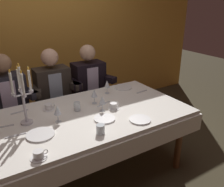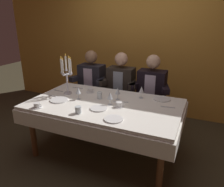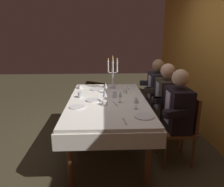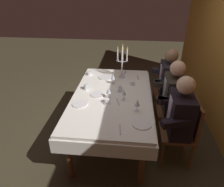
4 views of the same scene
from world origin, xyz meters
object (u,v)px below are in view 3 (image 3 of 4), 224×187
object	(u,v)px
dinner_plate_1	(144,116)
wine_glass_1	(105,94)
dining_table	(108,108)
candelabra	(113,73)
wine_glass_0	(136,100)
seated_diner_0	(157,88)
dinner_plate_0	(93,100)
coffee_cup_2	(104,103)
wine_glass_2	(106,86)
dinner_plate_3	(97,89)
wine_glass_3	(120,94)
seated_diner_2	(178,109)
coffee_cup_1	(125,91)
water_tumbler_0	(115,94)
water_tumbler_1	(80,95)
coffee_cup_0	(80,87)
seated_diner_1	(166,97)
dinner_plate_2	(77,107)

from	to	relation	value
dinner_plate_1	wine_glass_1	size ratio (longest dim) A/B	1.38
dining_table	candelabra	size ratio (longest dim) A/B	3.43
wine_glass_0	seated_diner_0	distance (m)	1.17
dinner_plate_0	coffee_cup_2	bearing A→B (deg)	38.03
wine_glass_2	dinner_plate_3	bearing A→B (deg)	-145.32
wine_glass_3	seated_diner_2	distance (m)	0.78
dinner_plate_0	wine_glass_3	distance (m)	0.40
dining_table	wine_glass_1	bearing A→B (deg)	-20.57
coffee_cup_1	seated_diner_2	bearing A→B (deg)	38.76
water_tumbler_0	coffee_cup_2	distance (m)	0.37
water_tumbler_1	dinner_plate_3	bearing A→B (deg)	151.47
dinner_plate_0	dinner_plate_3	distance (m)	0.60
coffee_cup_0	water_tumbler_1	bearing A→B (deg)	6.42
dining_table	coffee_cup_1	bearing A→B (deg)	141.54
dinner_plate_1	wine_glass_2	bearing A→B (deg)	-157.10
coffee_cup_1	wine_glass_1	bearing A→B (deg)	-35.21
wine_glass_2	seated_diner_1	bearing A→B (deg)	74.69
wine_glass_0	water_tumbler_0	xyz separation A→B (m)	(-0.50, -0.24, -0.07)
dinner_plate_3	seated_diner_1	bearing A→B (deg)	66.56
water_tumbler_1	seated_diner_0	bearing A→B (deg)	112.19
dining_table	wine_glass_0	size ratio (longest dim) A/B	11.83
coffee_cup_0	seated_diner_2	size ratio (longest dim) A/B	0.11
dinner_plate_3	water_tumbler_0	world-z (taller)	water_tumbler_0
dining_table	dinner_plate_3	size ratio (longest dim) A/B	8.19
water_tumbler_1	dining_table	bearing A→B (deg)	71.98
dining_table	candelabra	world-z (taller)	candelabra
wine_glass_1	wine_glass_3	size ratio (longest dim) A/B	1.00
dining_table	water_tumbler_0	xyz separation A→B (m)	(-0.12, 0.11, 0.16)
dinner_plate_0	seated_diner_0	size ratio (longest dim) A/B	0.16
water_tumbler_1	coffee_cup_2	bearing A→B (deg)	45.11
wine_glass_0	seated_diner_0	bearing A→B (deg)	152.70
dinner_plate_2	wine_glass_3	bearing A→B (deg)	108.05
wine_glass_0	coffee_cup_1	bearing A→B (deg)	-174.75
water_tumbler_1	coffee_cup_0	size ratio (longest dim) A/B	0.62
candelabra	coffee_cup_1	distance (m)	0.40
dining_table	coffee_cup_0	size ratio (longest dim) A/B	14.70
coffee_cup_2	seated_diner_0	bearing A→B (deg)	133.27
seated_diner_2	wine_glass_0	bearing A→B (deg)	-91.60
coffee_cup_1	seated_diner_1	distance (m)	0.65
wine_glass_1	water_tumbler_1	bearing A→B (deg)	-121.68
water_tumbler_0	seated_diner_2	distance (m)	0.93
dinner_plate_1	coffee_cup_0	size ratio (longest dim) A/B	1.72
dinner_plate_2	water_tumbler_1	size ratio (longest dim) A/B	2.49
candelabra	seated_diner_0	xyz separation A→B (m)	(-0.04, 0.78, -0.27)
candelabra	dinner_plate_0	world-z (taller)	candelabra
dinner_plate_2	coffee_cup_1	distance (m)	0.94
wine_glass_2	water_tumbler_0	xyz separation A→B (m)	(0.25, 0.13, -0.07)
wine_glass_3	seated_diner_1	bearing A→B (deg)	107.76
seated_diner_1	seated_diner_2	size ratio (longest dim) A/B	1.00
dining_table	dinner_plate_1	size ratio (longest dim) A/B	8.56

